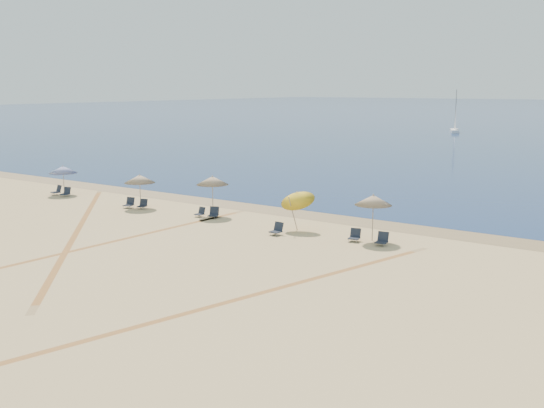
{
  "coord_description": "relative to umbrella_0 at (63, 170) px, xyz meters",
  "views": [
    {
      "loc": [
        21.47,
        -11.24,
        8.36
      ],
      "look_at": [
        0.0,
        20.0,
        1.3
      ],
      "focal_mm": 41.79,
      "sensor_mm": 36.0,
      "label": 1
    }
  ],
  "objects": [
    {
      "name": "wet_sand",
      "position": [
        19.75,
        4.1,
        -1.96
      ],
      "size": [
        500.0,
        500.0,
        0.0
      ],
      "primitive_type": "plane",
      "color": "olive",
      "rests_on": "ground"
    },
    {
      "name": "umbrella_0",
      "position": [
        0.0,
        0.0,
        0.0
      ],
      "size": [
        2.18,
        2.18,
        2.3
      ],
      "color": "gray",
      "rests_on": "ground"
    },
    {
      "name": "umbrella_1",
      "position": [
        8.97,
        -0.48,
        0.07
      ],
      "size": [
        2.15,
        2.15,
        2.37
      ],
      "color": "gray",
      "rests_on": "ground"
    },
    {
      "name": "umbrella_2",
      "position": [
        14.9,
        0.29,
        0.36
      ],
      "size": [
        2.11,
        2.11,
        2.66
      ],
      "color": "gray",
      "rests_on": "ground"
    },
    {
      "name": "umbrella_3",
      "position": [
        21.74,
        -0.21,
        0.02
      ],
      "size": [
        2.03,
        2.08,
        2.67
      ],
      "color": "gray",
      "rests_on": "ground"
    },
    {
      "name": "umbrella_4",
      "position": [
        26.57,
        -0.07,
        0.3
      ],
      "size": [
        2.03,
        2.03,
        2.6
      ],
      "color": "gray",
      "rests_on": "ground"
    },
    {
      "name": "chair_0",
      "position": [
        -0.38,
        -0.38,
        -1.63
      ],
      "size": [
        0.74,
        0.83,
        0.74
      ],
      "rotation": [
        0.0,
        0.0,
        -0.2
      ],
      "color": "black",
      "rests_on": "ground"
    },
    {
      "name": "chair_1",
      "position": [
        0.86,
        -0.49,
        -1.65
      ],
      "size": [
        0.72,
        0.79,
        0.71
      ],
      "rotation": [
        0.0,
        0.0,
        0.21
      ],
      "color": "black",
      "rests_on": "ground"
    },
    {
      "name": "chair_2",
      "position": [
        8.35,
        -0.94,
        -1.64
      ],
      "size": [
        0.76,
        0.83,
        0.72
      ],
      "rotation": [
        0.0,
        0.0,
        0.28
      ],
      "color": "black",
      "rests_on": "ground"
    },
    {
      "name": "chair_3",
      "position": [
        9.38,
        -0.66,
        -1.67
      ],
      "size": [
        0.72,
        0.78,
        0.66
      ],
      "rotation": [
        0.0,
        0.0,
        0.32
      ],
      "color": "black",
      "rests_on": "ground"
    },
    {
      "name": "chair_4",
      "position": [
        14.48,
        -0.47,
        -1.69
      ],
      "size": [
        0.55,
        0.63,
        0.62
      ],
      "rotation": [
        0.0,
        0.0,
        -0.07
      ],
      "color": "black",
      "rests_on": "ground"
    },
    {
      "name": "chair_5",
      "position": [
        15.5,
        -0.34,
        -1.64
      ],
      "size": [
        0.84,
        0.89,
        0.72
      ],
      "rotation": [
        0.0,
        0.0,
        0.43
      ],
      "color": "black",
      "rests_on": "ground"
    },
    {
      "name": "chair_6",
      "position": [
        21.47,
        -1.89,
        -1.65
      ],
      "size": [
        0.63,
        0.73,
        0.71
      ],
      "rotation": [
        0.0,
        0.0,
        -0.07
      ],
      "color": "black",
      "rests_on": "ground"
    },
    {
      "name": "chair_7",
      "position": [
        25.84,
        -0.73,
        -1.65
      ],
      "size": [
        0.69,
        0.77,
        0.69
      ],
      "rotation": [
        0.0,
        0.0,
        0.2
      ],
      "color": "black",
      "rests_on": "ground"
    },
    {
      "name": "chair_8",
      "position": [
        27.48,
        -0.74,
        -1.65
      ],
      "size": [
        0.66,
        0.75,
        0.71
      ],
      "rotation": [
        0.0,
        0.0,
        0.11
      ],
      "color": "black",
      "rests_on": "ground"
    },
    {
      "name": "sailboat_1",
      "position": [
        2.8,
        84.19,
        0.4
      ],
      "size": [
        3.23,
        5.36,
        7.81
      ],
      "rotation": [
        0.0,
        0.0,
        0.39
      ],
      "color": "white",
      "rests_on": "ocean"
    },
    {
      "name": "tire_tracks",
      "position": [
        17.23,
        -11.05,
        -1.96
      ],
      "size": [
        52.37,
        44.44,
        0.0
      ],
      "color": "tan",
      "rests_on": "ground"
    }
  ]
}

